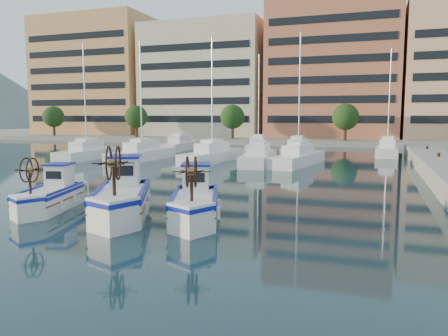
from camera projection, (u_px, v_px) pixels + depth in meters
ground at (156, 224)px, 17.56m from camera, size 300.00×300.00×0.00m
waterfront at (383, 76)px, 74.34m from camera, size 180.00×40.00×25.60m
yacht_marina at (255, 153)px, 45.16m from camera, size 40.67×22.37×11.50m
fishing_boat_a at (51, 194)px, 20.34m from camera, size 2.66×4.32×2.61m
fishing_boat_b at (122, 196)px, 18.96m from camera, size 3.97×5.35×3.23m
fishing_boat_c at (195, 201)px, 18.37m from camera, size 3.22×4.76×2.87m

